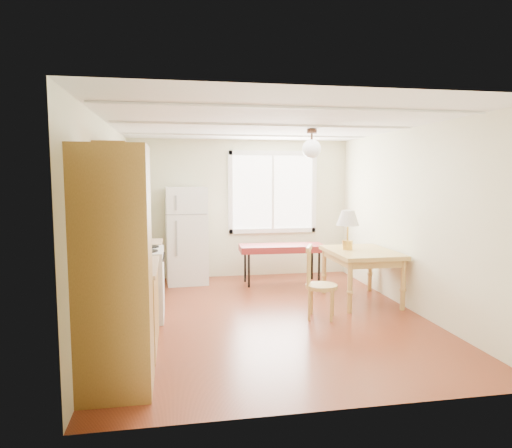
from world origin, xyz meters
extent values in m
cube|color=#561F11|center=(0.00, 0.00, 0.00)|extent=(4.60, 5.60, 0.12)
cube|color=white|center=(0.00, 0.00, 2.50)|extent=(4.60, 5.60, 0.12)
cube|color=beige|center=(0.00, 2.50, 1.25)|extent=(4.60, 0.10, 2.50)
cube|color=beige|center=(0.00, -2.50, 1.25)|extent=(4.60, 0.10, 2.50)
cube|color=beige|center=(-2.00, 0.00, 1.25)|extent=(0.10, 5.60, 2.50)
cube|color=beige|center=(2.00, 0.00, 1.25)|extent=(0.10, 5.60, 2.50)
cube|color=brown|center=(-1.70, -1.85, 1.05)|extent=(0.60, 0.60, 2.10)
cube|color=brown|center=(-1.70, -0.85, 0.43)|extent=(0.60, 1.10, 0.86)
cube|color=tan|center=(-1.69, -0.85, 0.88)|extent=(0.62, 1.14, 0.04)
cube|color=white|center=(-1.68, 0.20, 0.45)|extent=(0.65, 0.76, 0.90)
cube|color=brown|center=(-1.70, 0.95, 0.43)|extent=(0.60, 0.60, 0.86)
cube|color=brown|center=(-1.83, -0.15, 1.85)|extent=(0.33, 1.60, 0.70)
cube|color=white|center=(0.60, 2.48, 1.55)|extent=(1.50, 0.02, 1.35)
cylinder|color=#321F16|center=(0.70, 0.40, 2.46)|extent=(0.14, 0.14, 0.06)
cylinder|color=#321F16|center=(0.70, 0.40, 2.36)|extent=(0.03, 0.03, 0.16)
sphere|color=white|center=(0.70, 0.40, 2.22)|extent=(0.26, 0.26, 0.26)
cube|color=white|center=(-1.00, 2.12, 0.83)|extent=(0.72, 0.72, 1.66)
cube|color=gray|center=(-1.00, 1.78, 1.22)|extent=(0.68, 0.02, 0.02)
cube|color=gray|center=(-1.17, 1.76, 0.99)|extent=(0.03, 0.03, 0.99)
cube|color=maroon|center=(0.61, 1.78, 0.61)|extent=(1.47, 0.59, 0.11)
cylinder|color=black|center=(0.00, 1.58, 0.28)|extent=(0.04, 0.04, 0.56)
cylinder|color=black|center=(1.22, 1.58, 0.28)|extent=(0.04, 0.04, 0.56)
cylinder|color=black|center=(0.00, 1.98, 0.28)|extent=(0.04, 0.04, 0.56)
cylinder|color=black|center=(1.22, 1.98, 0.28)|extent=(0.04, 0.04, 0.56)
cube|color=#AD8742|center=(1.50, 0.46, 0.73)|extent=(0.91, 1.22, 0.06)
cube|color=#AD8742|center=(1.50, 0.46, 0.65)|extent=(0.81, 1.12, 0.10)
cylinder|color=#AD8742|center=(1.12, -0.07, 0.35)|extent=(0.07, 0.07, 0.70)
cylinder|color=#AD8742|center=(1.89, -0.07, 0.35)|extent=(0.07, 0.07, 0.70)
cylinder|color=#AD8742|center=(1.11, 1.00, 0.35)|extent=(0.07, 0.07, 0.70)
cylinder|color=#AD8742|center=(1.88, 1.00, 0.35)|extent=(0.07, 0.07, 0.70)
cylinder|color=#AD8742|center=(0.67, -0.21, 0.42)|extent=(0.41, 0.41, 0.05)
cylinder|color=#AD8742|center=(0.49, -0.29, 0.21)|extent=(0.04, 0.04, 0.42)
cylinder|color=#AD8742|center=(0.74, -0.40, 0.21)|extent=(0.04, 0.04, 0.42)
cylinder|color=#AD8742|center=(0.60, -0.03, 0.21)|extent=(0.04, 0.04, 0.42)
cylinder|color=#AD8742|center=(0.85, -0.14, 0.21)|extent=(0.04, 0.04, 0.42)
cylinder|color=gold|center=(1.33, 0.59, 0.83)|extent=(0.16, 0.16, 0.13)
cylinder|color=gold|center=(1.33, 0.59, 1.01)|extent=(0.03, 0.03, 0.22)
cone|color=silver|center=(1.33, 0.59, 1.23)|extent=(0.34, 0.34, 0.22)
cube|color=black|center=(-1.72, -1.02, 0.94)|extent=(0.17, 0.21, 0.07)
cube|color=black|center=(-1.72, -1.10, 1.10)|extent=(0.16, 0.06, 0.25)
cylinder|color=black|center=(-1.72, -0.98, 1.02)|extent=(0.12, 0.12, 0.11)
cylinder|color=red|center=(-1.75, -0.48, 0.98)|extent=(0.11, 0.11, 0.16)
sphere|color=red|center=(-1.75, -0.48, 1.08)|extent=(0.06, 0.06, 0.06)
camera|label=1|loc=(-1.19, -5.77, 1.84)|focal=32.00mm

